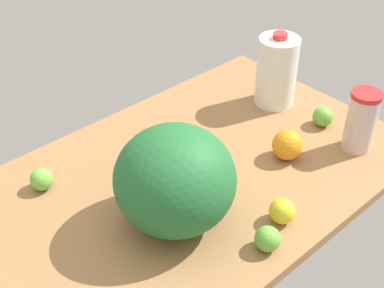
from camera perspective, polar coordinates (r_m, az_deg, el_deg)
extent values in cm
cube|color=#9C6E42|center=(144.71, 0.00, -3.65)|extent=(120.00, 76.00, 3.00)
cylinder|color=white|center=(169.36, 9.00, 7.65)|extent=(12.60, 12.60, 22.24)
cylinder|color=red|center=(163.93, 9.41, 11.32)|extent=(4.41, 4.41, 1.80)
ellipsoid|color=#226732|center=(122.20, -1.84, -3.85)|extent=(28.37, 28.37, 25.63)
cylinder|color=beige|center=(155.30, 17.54, 2.15)|extent=(8.25, 8.25, 16.83)
cylinder|color=red|center=(150.56, 18.17, 5.00)|extent=(8.49, 8.49, 1.40)
sphere|color=#6CBB3C|center=(142.78, -15.75, -3.65)|extent=(5.90, 5.90, 5.90)
sphere|color=#67B33F|center=(165.11, 13.79, 2.88)|extent=(6.18, 6.18, 6.18)
sphere|color=yellow|center=(130.32, 9.59, -7.06)|extent=(6.35, 6.35, 6.35)
sphere|color=#64B03A|center=(123.63, 8.06, -9.98)|extent=(6.01, 6.01, 6.01)
sphere|color=orange|center=(149.13, 10.12, -0.11)|extent=(8.43, 8.43, 8.43)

